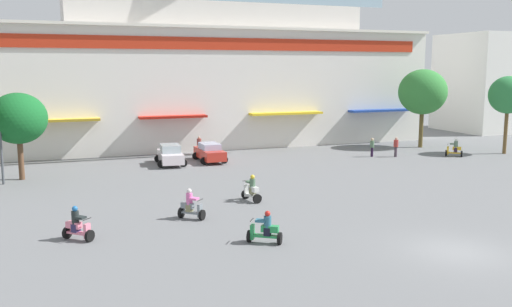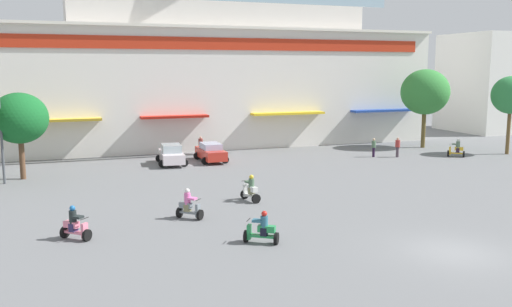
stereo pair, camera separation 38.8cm
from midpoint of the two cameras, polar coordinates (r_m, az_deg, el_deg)
ground_plane at (r=34.69m, az=6.35°, el=-3.55°), size 128.00×128.00×0.00m
colonial_building at (r=56.08m, az=-4.33°, el=11.07°), size 41.69×18.07×21.96m
flank_building_right at (r=71.42m, az=23.19°, el=6.75°), size 8.72×9.32×11.40m
plaza_tree_0 at (r=39.77m, az=-23.04°, el=3.36°), size 3.74×3.65×5.82m
plaza_tree_1 at (r=53.88m, az=17.32°, el=6.09°), size 4.56×4.34×7.33m
plaza_tree_3 at (r=52.36m, az=25.09°, el=5.48°), size 3.35×3.15×6.76m
parked_car_0 at (r=43.15m, az=-8.51°, el=-0.10°), size 2.47×4.25×1.57m
parked_car_1 at (r=44.21m, az=-4.46°, el=0.14°), size 2.21×4.23×1.48m
scooter_rider_2 at (r=27.58m, az=-6.54°, el=-5.47°), size 1.31×1.27×1.53m
scooter_rider_3 at (r=30.95m, az=-0.21°, el=-3.79°), size 0.77×1.50×1.53m
scooter_rider_4 at (r=49.42m, az=20.27°, el=0.41°), size 1.37×1.30×1.56m
scooter_rider_5 at (r=23.66m, az=1.09°, el=-7.92°), size 1.51×1.26×1.43m
scooter_rider_6 at (r=25.36m, az=-17.82°, el=-7.14°), size 1.35×1.31×1.51m
pedestrian_0 at (r=47.37m, az=12.33°, el=0.74°), size 0.47×0.47×1.59m
pedestrian_1 at (r=47.78m, az=14.68°, el=0.75°), size 0.47×0.47×1.66m
pedestrian_2 at (r=48.07m, az=-5.52°, el=0.97°), size 0.42×0.42×1.56m
streetlamp_near at (r=38.58m, az=-24.73°, el=3.48°), size 0.40×0.40×7.55m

